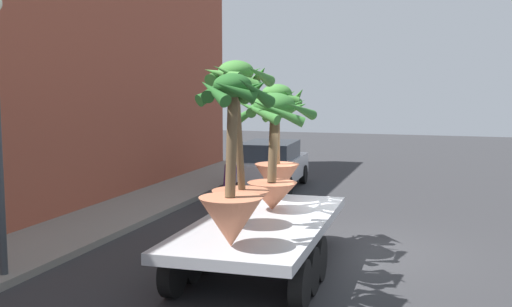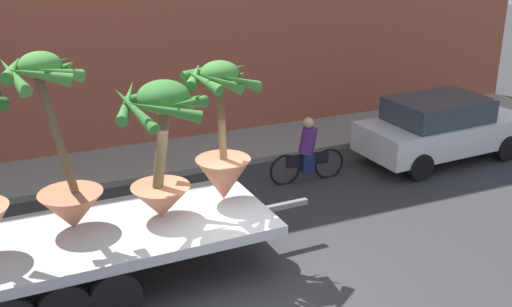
% 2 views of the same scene
% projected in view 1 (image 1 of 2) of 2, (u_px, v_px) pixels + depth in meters
% --- Properties ---
extents(ground_plane, '(60.00, 60.00, 0.00)m').
position_uv_depth(ground_plane, '(343.00, 249.00, 12.75)').
color(ground_plane, '#2D2D30').
extents(sidewalk, '(24.00, 2.20, 0.15)m').
position_uv_depth(sidewalk, '(90.00, 226.00, 14.56)').
color(sidewalk, gray).
rests_on(sidewalk, ground).
extents(building_facade, '(24.00, 1.20, 9.26)m').
position_uv_depth(building_facade, '(22.00, 35.00, 14.55)').
color(building_facade, '#9E4C38').
rests_on(building_facade, ground).
extents(flatbed_trailer, '(6.30, 2.42, 0.98)m').
position_uv_depth(flatbed_trailer, '(259.00, 235.00, 10.90)').
color(flatbed_trailer, '#B7BABF').
rests_on(flatbed_trailer, ground).
extents(potted_palm_rear, '(1.35, 1.18, 2.87)m').
position_uv_depth(potted_palm_rear, '(239.00, 161.00, 10.50)').
color(potted_palm_rear, '#B26647').
rests_on(potted_palm_rear, flatbed_trailer).
extents(potted_palm_middle, '(1.20, 1.25, 2.64)m').
position_uv_depth(potted_palm_middle, '(232.00, 180.00, 9.22)').
color(potted_palm_middle, '#C17251').
rests_on(potted_palm_middle, flatbed_trailer).
extents(potted_palm_front, '(1.65, 1.64, 2.31)m').
position_uv_depth(potted_palm_front, '(273.00, 147.00, 11.91)').
color(potted_palm_front, '#B26647').
rests_on(potted_palm_front, flatbed_trailer).
extents(potted_palm_extra, '(1.32, 1.33, 2.48)m').
position_uv_depth(potted_palm_extra, '(277.00, 151.00, 13.06)').
color(potted_palm_extra, '#B26647').
rests_on(potted_palm_extra, flatbed_trailer).
extents(cyclist, '(1.84, 0.36, 1.54)m').
position_uv_depth(cyclist, '(230.00, 187.00, 16.55)').
color(cyclist, black).
rests_on(cyclist, ground).
extents(parked_car, '(4.27, 2.04, 1.58)m').
position_uv_depth(parked_car, '(271.00, 164.00, 19.94)').
color(parked_car, silver).
rests_on(parked_car, ground).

